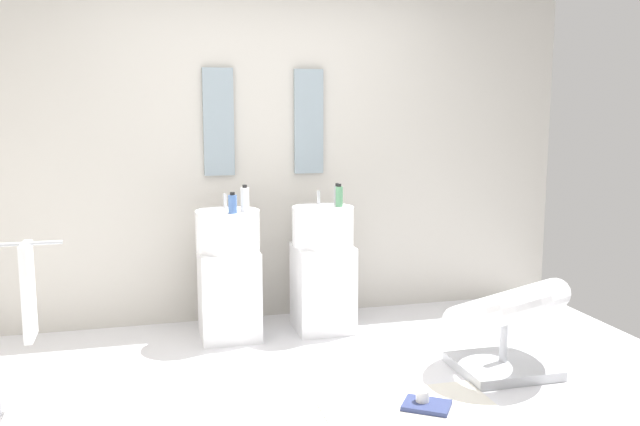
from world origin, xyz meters
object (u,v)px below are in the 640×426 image
lounge_chair (505,315)px  pedestal_sink_left (229,272)px  pedestal_sink_right (323,266)px  towel_rack (22,296)px  magazine_navy (427,405)px  soap_bottle_green (339,196)px  soap_bottle_blue (233,204)px  soap_bottle_white (245,199)px  coffee_mug (422,398)px  soap_bottle_grey (337,195)px

lounge_chair → pedestal_sink_left: bearing=145.5°
pedestal_sink_right → towel_rack: bearing=-153.6°
magazine_navy → soap_bottle_green: size_ratio=1.50×
lounge_chair → soap_bottle_blue: soap_bottle_blue is taller
magazine_navy → towel_rack: bearing=-159.3°
pedestal_sink_left → magazine_navy: size_ratio=4.09×
pedestal_sink_right → soap_bottle_white: size_ratio=5.54×
soap_bottle_white → coffee_mug: bearing=-60.9°
lounge_chair → soap_bottle_green: size_ratio=6.42×
pedestal_sink_left → lounge_chair: 1.85m
soap_bottle_blue → soap_bottle_green: bearing=8.2°
soap_bottle_green → soap_bottle_blue: size_ratio=1.15×
coffee_mug → soap_bottle_green: bearing=92.6°
towel_rack → soap_bottle_green: 2.17m
soap_bottle_white → soap_bottle_grey: 0.70m
soap_bottle_grey → soap_bottle_blue: bearing=-165.8°
coffee_mug → soap_bottle_blue: (-0.83, 1.26, 0.91)m
towel_rack → soap_bottle_white: bearing=33.2°
pedestal_sink_right → lounge_chair: 1.35m
coffee_mug → magazine_navy: bearing=-65.1°
soap_bottle_blue → magazine_navy: bearing=-56.8°
towel_rack → soap_bottle_white: 1.57m
towel_rack → soap_bottle_grey: 2.22m
magazine_navy → soap_bottle_white: (-0.75, 1.35, 0.96)m
coffee_mug → soap_bottle_white: (-0.73, 1.32, 0.93)m
lounge_chair → soap_bottle_white: bearing=145.4°
magazine_navy → soap_bottle_white: soap_bottle_white is taller
pedestal_sink_right → soap_bottle_green: soap_bottle_green is taller
towel_rack → soap_bottle_white: size_ratio=5.29×
pedestal_sink_right → soap_bottle_white: bearing=-172.5°
pedestal_sink_left → soap_bottle_white: bearing=-33.8°
lounge_chair → soap_bottle_white: size_ratio=5.80×
pedestal_sink_right → soap_bottle_grey: size_ratio=6.36×
magazine_navy → soap_bottle_grey: size_ratio=1.56×
pedestal_sink_left → lounge_chair: size_ratio=0.96×
soap_bottle_white → soap_bottle_blue: 0.11m
lounge_chair → magazine_navy: lounge_chair is taller
pedestal_sink_left → soap_bottle_blue: size_ratio=7.09×
towel_rack → pedestal_sink_left: bearing=38.0°
lounge_chair → soap_bottle_blue: size_ratio=7.41×
soap_bottle_white → soap_bottle_grey: soap_bottle_white is taller
lounge_chair → coffee_mug: lounge_chair is taller
pedestal_sink_right → lounge_chair: size_ratio=0.96×
soap_bottle_green → soap_bottle_blue: 0.77m
towel_rack → coffee_mug: size_ratio=11.42×
soap_bottle_green → soap_bottle_grey: (0.01, 0.09, -0.00)m
pedestal_sink_right → soap_bottle_green: size_ratio=6.14×
coffee_mug → soap_bottle_blue: soap_bottle_blue is taller
pedestal_sink_right → towel_rack: pedestal_sink_right is taller
pedestal_sink_right → lounge_chair: pedestal_sink_right is taller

